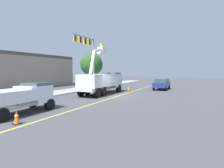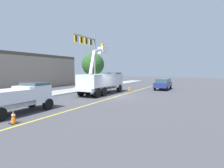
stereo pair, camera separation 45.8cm
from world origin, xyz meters
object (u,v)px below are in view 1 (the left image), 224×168
object	(u,v)px
traffic_signal_mast	(88,49)
traffic_cone_leading	(17,117)
service_pickup_truck	(19,98)
utility_bucket_truck	(102,81)
traffic_cone_mid_front	(129,89)
passing_minivan	(162,83)

from	to	relation	value
traffic_signal_mast	traffic_cone_leading	bearing A→B (deg)	-148.92
service_pickup_truck	traffic_signal_mast	size ratio (longest dim) A/B	0.65
utility_bucket_truck	service_pickup_truck	xyz separation A→B (m)	(-11.53, -2.00, -0.48)
service_pickup_truck	traffic_cone_mid_front	distance (m)	16.02
traffic_cone_leading	traffic_cone_mid_front	size ratio (longest dim) A/B	1.00
traffic_cone_leading	traffic_signal_mast	world-z (taller)	traffic_signal_mast
passing_minivan	traffic_cone_leading	distance (m)	22.43
utility_bucket_truck	traffic_cone_leading	distance (m)	13.60
traffic_cone_mid_front	service_pickup_truck	bearing A→B (deg)	-177.56
service_pickup_truck	traffic_cone_mid_front	bearing A→B (deg)	2.44
traffic_cone_mid_front	traffic_signal_mast	bearing A→B (deg)	103.30
service_pickup_truck	traffic_cone_leading	size ratio (longest dim) A/B	7.59
utility_bucket_truck	passing_minivan	size ratio (longest dim) A/B	1.68
service_pickup_truck	traffic_signal_mast	world-z (taller)	traffic_signal_mast
utility_bucket_truck	traffic_cone_mid_front	world-z (taller)	utility_bucket_truck
utility_bucket_truck	traffic_cone_leading	bearing A→B (deg)	-161.43
passing_minivan	traffic_cone_leading	size ratio (longest dim) A/B	6.53
service_pickup_truck	traffic_cone_mid_front	world-z (taller)	service_pickup_truck
traffic_cone_leading	utility_bucket_truck	bearing A→B (deg)	18.57
traffic_cone_mid_front	traffic_signal_mast	size ratio (longest dim) A/B	0.09
passing_minivan	traffic_signal_mast	bearing A→B (deg)	125.25
utility_bucket_truck	service_pickup_truck	size ratio (longest dim) A/B	1.45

